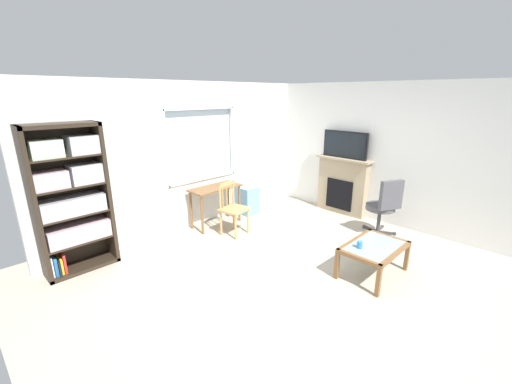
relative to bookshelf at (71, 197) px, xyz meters
name	(u,v)px	position (x,y,z in m)	size (l,w,h in m)	color
ground	(288,269)	(2.00, -2.05, -1.04)	(6.15, 5.59, 0.02)	#B2A893
wall_back_with_window	(188,158)	(1.97, 0.24, 0.21)	(5.15, 0.15, 2.53)	silver
wall_right	(382,154)	(4.64, -2.05, 0.23)	(0.12, 4.79, 2.53)	silver
bookshelf	(71,197)	(0.00, 0.00, 0.00)	(0.90, 0.38, 1.98)	#2D2319
desk_under_window	(215,194)	(2.28, -0.11, -0.43)	(0.95, 0.42, 0.73)	brown
wooden_chair	(233,208)	(2.24, -0.62, -0.57)	(0.48, 0.46, 0.90)	tan
plastic_drawer_unit	(247,200)	(3.11, -0.06, -0.76)	(0.35, 0.40, 0.55)	#72ADDB
fireplace	(342,185)	(4.48, -1.38, -0.47)	(0.26, 1.12, 1.13)	tan
tv	(345,145)	(4.46, -1.38, 0.35)	(0.06, 0.92, 0.52)	black
office_chair	(384,204)	(3.99, -2.47, -0.48)	(0.60, 0.62, 1.00)	#4C4C51
coffee_table	(374,250)	(2.69, -2.93, -0.67)	(0.91, 0.61, 0.42)	#8C9E99
sippy_cup	(360,245)	(2.48, -2.83, -0.56)	(0.07, 0.07, 0.09)	#337FD6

